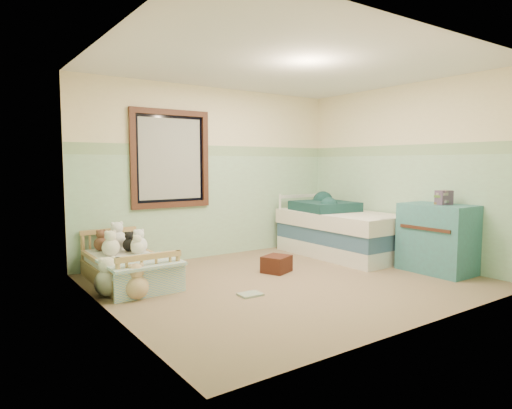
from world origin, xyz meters
TOP-DOWN VIEW (x-y plane):
  - floor at (0.00, 0.00)m, footprint 4.20×3.60m
  - ceiling at (0.00, 0.00)m, footprint 4.20×3.60m
  - wall_back at (0.00, 1.80)m, footprint 4.20×0.04m
  - wall_front at (0.00, -1.80)m, footprint 4.20×0.04m
  - wall_left at (-2.10, 0.00)m, footprint 0.04×3.60m
  - wall_right at (2.10, 0.00)m, footprint 0.04×3.60m
  - wainscot_mint at (0.00, 1.79)m, footprint 4.20×0.01m
  - border_strip at (0.00, 1.79)m, footprint 4.20×0.01m
  - window_frame at (-0.70, 1.76)m, footprint 1.16×0.06m
  - window_blinds at (-0.70, 1.77)m, footprint 0.92×0.01m
  - toddler_bed_frame at (-1.59, 1.05)m, footprint 0.72×1.43m
  - toddler_mattress at (-1.59, 1.05)m, footprint 0.65×1.37m
  - patchwork_quilt at (-1.59, 0.60)m, footprint 0.78×0.72m
  - plush_bed_brown at (-1.74, 1.55)m, footprint 0.18×0.18m
  - plush_bed_white at (-1.54, 1.55)m, footprint 0.24×0.24m
  - plush_bed_tan at (-1.69, 1.33)m, footprint 0.19×0.19m
  - plush_bed_dark at (-1.46, 1.33)m, footprint 0.17×0.17m
  - plush_floor_cream at (-1.95, 0.62)m, footprint 0.28×0.28m
  - plush_floor_tan at (-1.75, 0.34)m, footprint 0.25×0.25m
  - twin_bed_frame at (1.55, 0.69)m, footprint 0.95×1.89m
  - twin_boxspring at (1.55, 0.69)m, footprint 0.95×1.89m
  - twin_mattress at (1.55, 0.69)m, footprint 0.98×1.93m
  - teal_blanket at (1.50, 0.99)m, footprint 0.89×0.94m
  - dresser at (1.82, -0.75)m, footprint 0.55×0.87m
  - book_stack at (1.82, -0.82)m, footprint 0.21×0.18m
  - red_pillow at (0.13, 0.42)m, footprint 0.42×0.40m
  - floor_book at (-0.72, -0.23)m, footprint 0.25×0.19m
  - extra_plush_0 at (-1.74, 1.17)m, footprint 0.21×0.21m
  - extra_plush_1 at (-1.45, 1.10)m, footprint 0.16×0.16m
  - extra_plush_2 at (-1.41, 1.15)m, footprint 0.20×0.20m

SIDE VIEW (x-z plane):
  - floor at x=0.00m, z-range -0.02..0.00m
  - floor_book at x=-0.72m, z-range 0.00..0.02m
  - toddler_bed_frame at x=-1.59m, z-range 0.00..0.18m
  - red_pillow at x=0.13m, z-range 0.00..0.21m
  - twin_bed_frame at x=1.55m, z-range 0.00..0.22m
  - plush_floor_tan at x=-1.75m, z-range 0.00..0.25m
  - plush_floor_cream at x=-1.95m, z-range 0.00..0.28m
  - toddler_mattress at x=-1.59m, z-range 0.18..0.30m
  - patchwork_quilt at x=-1.59m, z-range 0.30..0.33m
  - twin_boxspring at x=1.55m, z-range 0.22..0.44m
  - extra_plush_1 at x=-1.45m, z-range 0.30..0.46m
  - plush_bed_dark at x=-1.46m, z-range 0.30..0.47m
  - plush_bed_brown at x=-1.74m, z-range 0.30..0.49m
  - plush_bed_tan at x=-1.69m, z-range 0.30..0.49m
  - extra_plush_2 at x=-1.41m, z-range 0.30..0.50m
  - extra_plush_0 at x=-1.74m, z-range 0.30..0.51m
  - plush_bed_white at x=-1.54m, z-range 0.30..0.54m
  - dresser at x=1.82m, z-range 0.00..0.87m
  - twin_mattress at x=1.55m, z-range 0.44..0.66m
  - teal_blanket at x=1.50m, z-range 0.66..0.80m
  - wainscot_mint at x=0.00m, z-range 0.00..1.50m
  - book_stack at x=1.82m, z-range 0.87..1.05m
  - wall_back at x=0.00m, z-range 0.00..2.50m
  - wall_front at x=0.00m, z-range 0.00..2.50m
  - wall_left at x=-2.10m, z-range 0.00..2.50m
  - wall_right at x=2.10m, z-range 0.00..2.50m
  - window_blinds at x=-0.70m, z-range 0.89..2.01m
  - window_frame at x=-0.70m, z-range 0.77..2.13m
  - border_strip at x=0.00m, z-range 1.50..1.65m
  - ceiling at x=0.00m, z-range 2.50..2.52m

